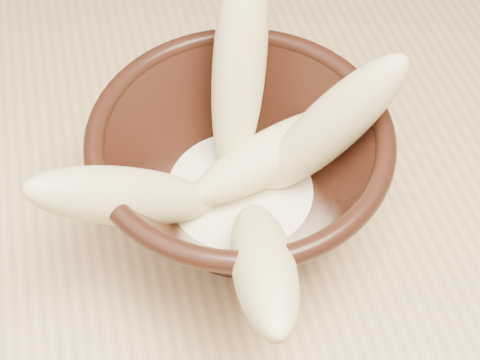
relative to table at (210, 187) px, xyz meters
name	(u,v)px	position (x,y,z in m)	size (l,w,h in m)	color
table	(210,187)	(0.00, 0.00, 0.00)	(1.20, 0.80, 0.75)	tan
bowl	(240,172)	(0.01, -0.10, 0.15)	(0.22, 0.22, 0.12)	black
milk_puddle	(240,194)	(0.01, -0.10, 0.12)	(0.13, 0.13, 0.02)	#FFEFCD
banana_upright	(239,64)	(0.02, -0.04, 0.20)	(0.04, 0.04, 0.19)	#E8D989
banana_left	(130,197)	(-0.08, -0.12, 0.18)	(0.04, 0.04, 0.17)	#E8D989
banana_right	(329,128)	(0.07, -0.11, 0.19)	(0.04, 0.04, 0.16)	#E8D989
banana_across	(273,154)	(0.04, -0.09, 0.15)	(0.04, 0.04, 0.15)	#E8D989
banana_front	(262,261)	(0.00, -0.20, 0.18)	(0.04, 0.04, 0.19)	#E8D989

